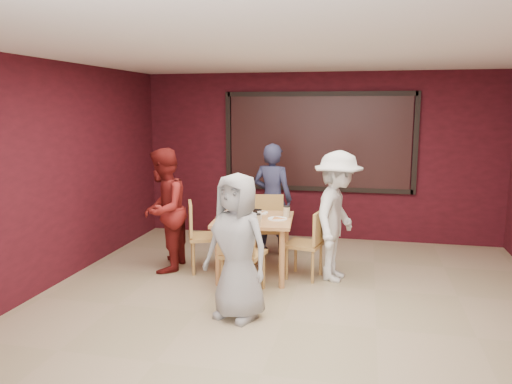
% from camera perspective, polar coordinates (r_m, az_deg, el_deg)
% --- Properties ---
extents(floor, '(7.00, 7.00, 0.00)m').
position_cam_1_polar(floor, '(5.46, 3.14, -14.40)').
color(floor, tan).
rests_on(floor, ground).
extents(window_blinds, '(3.00, 0.02, 1.50)m').
position_cam_1_polar(window_blinds, '(8.43, 7.13, 5.69)').
color(window_blinds, black).
extents(dining_table, '(1.10, 1.10, 0.94)m').
position_cam_1_polar(dining_table, '(6.56, -0.26, -3.84)').
color(dining_table, tan).
rests_on(dining_table, floor).
extents(chair_front, '(0.54, 0.54, 0.97)m').
position_cam_1_polar(chair_front, '(5.95, -1.79, -6.68)').
color(chair_front, tan).
rests_on(chair_front, floor).
extents(chair_back, '(0.54, 0.54, 0.94)m').
position_cam_1_polar(chair_back, '(7.36, 1.39, -3.61)').
color(chair_back, tan).
rests_on(chair_back, floor).
extents(chair_left, '(0.60, 0.60, 0.96)m').
position_cam_1_polar(chair_left, '(6.86, -6.39, -4.58)').
color(chair_left, tan).
rests_on(chair_left, floor).
extents(chair_right, '(0.52, 0.52, 0.91)m').
position_cam_1_polar(chair_right, '(6.56, 6.17, -5.50)').
color(chair_right, tan).
rests_on(chair_right, floor).
extents(diner_front, '(0.89, 0.74, 1.56)m').
position_cam_1_polar(diner_front, '(5.27, -2.18, -6.26)').
color(diner_front, '#9B9B9B').
rests_on(diner_front, floor).
extents(diner_back, '(0.68, 0.52, 1.69)m').
position_cam_1_polar(diner_back, '(7.60, 1.89, -0.78)').
color(diner_back, '#282A47').
rests_on(diner_back, floor).
extents(diner_left, '(0.71, 0.88, 1.69)m').
position_cam_1_polar(diner_left, '(6.91, -10.51, -2.04)').
color(diner_left, maroon).
rests_on(diner_left, floor).
extents(diner_right, '(0.82, 1.19, 1.68)m').
position_cam_1_polar(diner_right, '(6.50, 9.27, -2.75)').
color(diner_right, silver).
rests_on(diner_right, floor).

